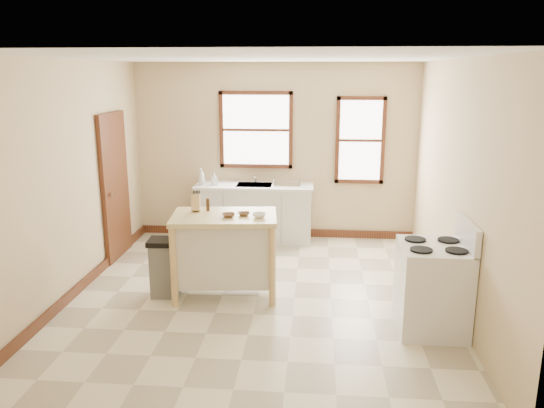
{
  "coord_description": "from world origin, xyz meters",
  "views": [
    {
      "loc": [
        0.67,
        -5.93,
        2.65
      ],
      "look_at": [
        0.13,
        0.4,
        1.06
      ],
      "focal_mm": 35.0,
      "sensor_mm": 36.0,
      "label": 1
    }
  ],
  "objects": [
    {
      "name": "pepper_grinder",
      "position": [
        -0.63,
        0.22,
        1.08
      ],
      "size": [
        0.05,
        0.05,
        0.15
      ],
      "primitive_type": "cylinder",
      "rotation": [
        0.0,
        0.0,
        0.09
      ],
      "color": "#3D2310",
      "rests_on": "kitchen_island"
    },
    {
      "name": "window_side",
      "position": [
        1.35,
        2.48,
        1.6
      ],
      "size": [
        0.77,
        0.06,
        1.37
      ],
      "primitive_type": null,
      "color": "#3E1811",
      "rests_on": "wall_back"
    },
    {
      "name": "wall_right",
      "position": [
        2.25,
        0.0,
        1.4
      ],
      "size": [
        0.04,
        5.0,
        2.8
      ],
      "primitive_type": "cube",
      "color": "#C8B583",
      "rests_on": "ground"
    },
    {
      "name": "sink_counter",
      "position": [
        -0.3,
        2.2,
        0.46
      ],
      "size": [
        1.86,
        0.62,
        0.92
      ],
      "primitive_type": null,
      "color": "beige",
      "rests_on": "ground"
    },
    {
      "name": "floor",
      "position": [
        0.0,
        0.0,
        0.0
      ],
      "size": [
        5.0,
        5.0,
        0.0
      ],
      "primitive_type": "plane",
      "color": "beige",
      "rests_on": "ground"
    },
    {
      "name": "soap_bottle_b",
      "position": [
        -0.92,
        2.12,
        1.02
      ],
      "size": [
        0.12,
        0.12,
        0.19
      ],
      "primitive_type": "imported",
      "rotation": [
        0.0,
        0.0,
        0.41
      ],
      "color": "#B2B2B2",
      "rests_on": "sink_counter"
    },
    {
      "name": "soap_bottle_a",
      "position": [
        -1.13,
        2.11,
        1.05
      ],
      "size": [
        0.11,
        0.12,
        0.26
      ],
      "primitive_type": "imported",
      "rotation": [
        0.0,
        0.0,
        -0.15
      ],
      "color": "#B2B2B2",
      "rests_on": "sink_counter"
    },
    {
      "name": "ceiling",
      "position": [
        0.0,
        0.0,
        2.8
      ],
      "size": [
        5.0,
        5.0,
        0.0
      ],
      "primitive_type": "plane",
      "rotation": [
        3.14,
        0.0,
        0.0
      ],
      "color": "white",
      "rests_on": "ground"
    },
    {
      "name": "baseboard_back",
      "position": [
        0.0,
        2.47,
        0.06
      ],
      "size": [
        4.5,
        0.04,
        0.12
      ],
      "primitive_type": "cube",
      "color": "#3E1811",
      "rests_on": "ground"
    },
    {
      "name": "baseboard_left",
      "position": [
        -2.22,
        0.0,
        0.06
      ],
      "size": [
        0.04,
        5.0,
        0.12
      ],
      "primitive_type": "cube",
      "color": "#3E1811",
      "rests_on": "ground"
    },
    {
      "name": "knife_block",
      "position": [
        -0.77,
        0.18,
        1.11
      ],
      "size": [
        0.11,
        0.11,
        0.2
      ],
      "primitive_type": null,
      "rotation": [
        0.0,
        0.0,
        0.11
      ],
      "color": "#DAB772",
      "rests_on": "kitchen_island"
    },
    {
      "name": "bowl_c",
      "position": [
        0.02,
        -0.03,
        1.03
      ],
      "size": [
        0.17,
        0.17,
        0.05
      ],
      "primitive_type": "imported",
      "rotation": [
        0.0,
        0.0,
        -0.12
      ],
      "color": "white",
      "rests_on": "kitchen_island"
    },
    {
      "name": "wall_left",
      "position": [
        -2.25,
        0.0,
        1.4
      ],
      "size": [
        0.04,
        5.0,
        2.8
      ],
      "primitive_type": "cube",
      "color": "#C8B583",
      "rests_on": "ground"
    },
    {
      "name": "kitchen_island",
      "position": [
        -0.4,
        0.05,
        0.5
      ],
      "size": [
        1.3,
        0.9,
        1.01
      ],
      "primitive_type": null,
      "rotation": [
        0.0,
        0.0,
        0.1
      ],
      "color": "#F9DE92",
      "rests_on": "ground"
    },
    {
      "name": "dish_rack",
      "position": [
        0.22,
        2.19,
        0.97
      ],
      "size": [
        0.43,
        0.33,
        0.11
      ],
      "primitive_type": null,
      "rotation": [
        0.0,
        0.0,
        0.02
      ],
      "color": "silver",
      "rests_on": "sink_counter"
    },
    {
      "name": "faucet",
      "position": [
        -0.3,
        2.38,
        1.03
      ],
      "size": [
        0.03,
        0.03,
        0.22
      ],
      "primitive_type": "cylinder",
      "color": "silver",
      "rests_on": "sink_counter"
    },
    {
      "name": "trash_bin",
      "position": [
        -1.12,
        -0.06,
        0.36
      ],
      "size": [
        0.39,
        0.33,
        0.72
      ],
      "primitive_type": null,
      "rotation": [
        0.0,
        0.0,
        0.06
      ],
      "color": "#626260",
      "rests_on": "ground"
    },
    {
      "name": "wall_back",
      "position": [
        0.0,
        2.5,
        1.4
      ],
      "size": [
        4.5,
        0.04,
        2.8
      ],
      "primitive_type": "cube",
      "color": "#C8B583",
      "rests_on": "ground"
    },
    {
      "name": "bowl_a",
      "position": [
        -0.34,
        -0.04,
        1.03
      ],
      "size": [
        0.21,
        0.21,
        0.04
      ],
      "primitive_type": "imported",
      "rotation": [
        0.0,
        0.0,
        0.38
      ],
      "color": "brown",
      "rests_on": "kitchen_island"
    },
    {
      "name": "bowl_b",
      "position": [
        -0.17,
        0.03,
        1.02
      ],
      "size": [
        0.17,
        0.17,
        0.04
      ],
      "primitive_type": "imported",
      "rotation": [
        0.0,
        0.0,
        0.22
      ],
      "color": "brown",
      "rests_on": "kitchen_island"
    },
    {
      "name": "window_main",
      "position": [
        -0.3,
        2.48,
        1.75
      ],
      "size": [
        1.17,
        0.06,
        1.22
      ],
      "primitive_type": null,
      "color": "#3E1811",
      "rests_on": "wall_back"
    },
    {
      "name": "gas_stove",
      "position": [
        1.9,
        -0.66,
        0.6
      ],
      "size": [
        0.74,
        0.75,
        1.19
      ],
      "primitive_type": null,
      "color": "white",
      "rests_on": "ground"
    },
    {
      "name": "door_left",
      "position": [
        -2.21,
        1.3,
        1.05
      ],
      "size": [
        0.06,
        0.9,
        2.1
      ],
      "primitive_type": "cube",
      "color": "#3E1811",
      "rests_on": "ground"
    }
  ]
}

